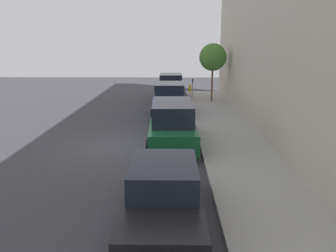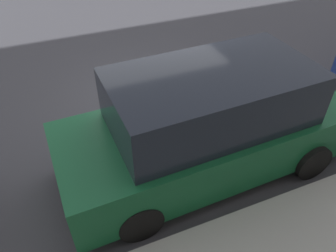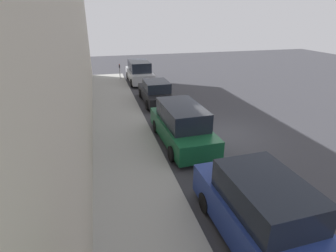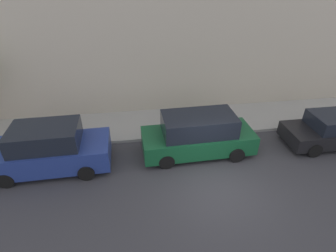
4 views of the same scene
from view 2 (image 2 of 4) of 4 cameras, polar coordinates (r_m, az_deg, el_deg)
ground_plane at (r=7.52m, az=-3.47°, el=4.72°), size 60.00×60.00×0.00m
parked_minivan_third at (r=5.35m, az=7.10°, el=0.20°), size 2.03×4.95×1.90m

